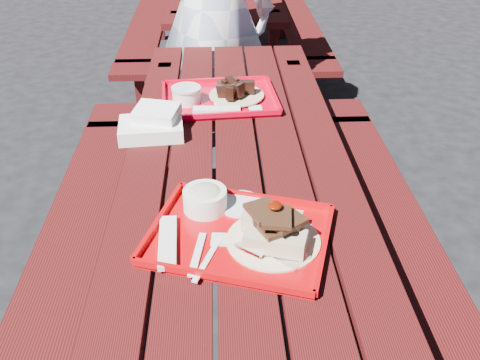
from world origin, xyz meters
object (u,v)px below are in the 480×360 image
Objects in this scene: picnic_table_far at (223,2)px; far_tray at (217,97)px; near_tray at (241,224)px; person at (212,4)px; picnic_table_near at (238,221)px.

far_tray is (-0.06, -2.27, 0.21)m from picnic_table_far.
person reaches higher than near_tray.
picnic_table_near is at bearing -83.73° from far_tray.
picnic_table_near is at bearing 116.18° from person.
picnic_table_far is 1.45m from person.
far_tray is at bearing 96.27° from picnic_table_near.
picnic_table_near is 2.80m from picnic_table_far.
far_tray reaches higher than picnic_table_near.
picnic_table_near is 1.32× the size of person.
near_tray is 1.14× the size of far_tray.
picnic_table_far is 3.12m from near_tray.
picnic_table_far is 5.06× the size of far_tray.
person is at bearing 92.43° from near_tray.
picnic_table_near is 4.45× the size of near_tray.
picnic_table_far is at bearing 89.92° from near_tray.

